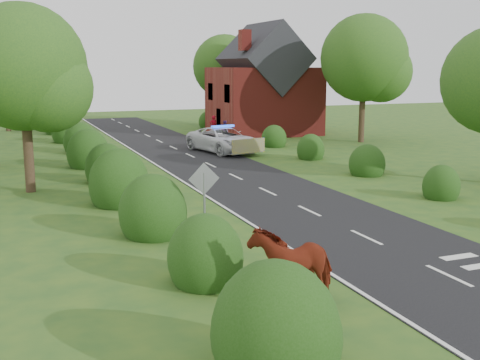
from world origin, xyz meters
name	(u,v)px	position (x,y,z in m)	size (l,w,h in m)	color
ground	(366,238)	(0.00, 0.00, 0.00)	(120.00, 120.00, 0.00)	#284E1E
road	(216,168)	(0.00, 15.00, 0.01)	(6.00, 70.00, 0.02)	black
road_markings	(201,176)	(-1.60, 12.93, 0.03)	(4.96, 70.00, 0.01)	white
hedgerow_left	(109,172)	(-6.51, 11.69, 0.75)	(2.75, 50.41, 3.00)	#1C410F
hedgerow_right	(354,161)	(6.60, 11.21, 0.55)	(2.10, 45.78, 2.10)	#1C410F
tree_left_a	(29,73)	(-9.75, 11.86, 5.34)	(5.74, 5.60, 8.38)	#332316
tree_left_d	(7,66)	(-10.23, 39.85, 5.64)	(6.15, 6.00, 8.89)	#332316
tree_right_b	(368,62)	(14.29, 21.84, 5.94)	(6.56, 6.40, 9.40)	#332316
tree_right_c	(228,69)	(9.27, 37.85, 5.34)	(6.15, 6.00, 8.58)	#332316
road_sign	(204,189)	(-5.00, 2.00, 1.65)	(1.06, 0.08, 2.53)	gray
house	(263,88)	(9.49, 30.00, 3.79)	(8.00, 7.40, 9.17)	maroon
cow	(292,269)	(-4.74, -3.96, 0.81)	(1.20, 2.27, 1.61)	maroon
police_van	(223,140)	(2.50, 20.74, 0.82)	(3.89, 6.37, 1.79)	silver
pedestrian_red	(213,127)	(4.51, 28.46, 0.90)	(0.65, 0.43, 1.79)	maroon
pedestrian_purple	(224,131)	(4.71, 26.47, 0.77)	(0.75, 0.58, 1.54)	#3E1D5C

